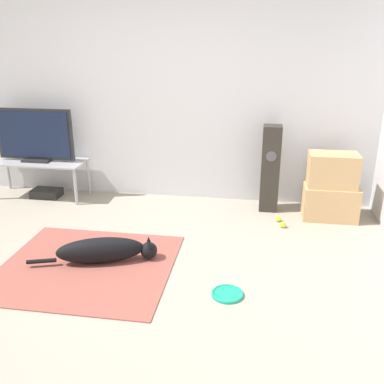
{
  "coord_description": "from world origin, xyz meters",
  "views": [
    {
      "loc": [
        1.2,
        -2.98,
        1.95
      ],
      "look_at": [
        0.56,
        1.04,
        0.45
      ],
      "focal_mm": 40.0,
      "sensor_mm": 36.0,
      "label": 1
    }
  ],
  "objects_px": {
    "tv": "(35,136)",
    "tennis_ball_by_boxes": "(279,219)",
    "dog": "(105,250)",
    "floor_speaker": "(270,169)",
    "tv_stand": "(38,165)",
    "cardboard_box_upper": "(333,170)",
    "frisbee": "(227,294)",
    "cardboard_box_lower": "(330,202)",
    "tennis_ball_near_speaker": "(283,225)",
    "game_console": "(47,193)"
  },
  "relations": [
    {
      "from": "frisbee",
      "to": "tennis_ball_near_speaker",
      "type": "height_order",
      "value": "tennis_ball_near_speaker"
    },
    {
      "from": "tennis_ball_near_speaker",
      "to": "game_console",
      "type": "distance_m",
      "value": 2.99
    },
    {
      "from": "dog",
      "to": "tv",
      "type": "distance_m",
      "value": 2.16
    },
    {
      "from": "frisbee",
      "to": "cardboard_box_lower",
      "type": "xyz_separation_m",
      "value": [
        1.01,
        1.72,
        0.18
      ]
    },
    {
      "from": "cardboard_box_lower",
      "to": "tennis_ball_by_boxes",
      "type": "bearing_deg",
      "value": -160.68
    },
    {
      "from": "cardboard_box_upper",
      "to": "tennis_ball_near_speaker",
      "type": "bearing_deg",
      "value": -145.16
    },
    {
      "from": "dog",
      "to": "tv_stand",
      "type": "relative_size",
      "value": 0.94
    },
    {
      "from": "frisbee",
      "to": "tennis_ball_by_boxes",
      "type": "bearing_deg",
      "value": 73.6
    },
    {
      "from": "tv",
      "to": "tennis_ball_by_boxes",
      "type": "xyz_separation_m",
      "value": [
        2.98,
        -0.34,
        -0.76
      ]
    },
    {
      "from": "floor_speaker",
      "to": "tennis_ball_by_boxes",
      "type": "xyz_separation_m",
      "value": [
        0.12,
        -0.35,
        -0.47
      ]
    },
    {
      "from": "cardboard_box_upper",
      "to": "tennis_ball_by_boxes",
      "type": "height_order",
      "value": "cardboard_box_upper"
    },
    {
      "from": "tennis_ball_near_speaker",
      "to": "cardboard_box_lower",
      "type": "bearing_deg",
      "value": 34.0
    },
    {
      "from": "dog",
      "to": "tv_stand",
      "type": "bearing_deg",
      "value": 132.64
    },
    {
      "from": "tv",
      "to": "tennis_ball_near_speaker",
      "type": "bearing_deg",
      "value": -9.33
    },
    {
      "from": "dog",
      "to": "tennis_ball_by_boxes",
      "type": "xyz_separation_m",
      "value": [
        1.59,
        1.17,
        -0.09
      ]
    },
    {
      "from": "dog",
      "to": "tv_stand",
      "type": "height_order",
      "value": "tv_stand"
    },
    {
      "from": "floor_speaker",
      "to": "tv_stand",
      "type": "distance_m",
      "value": 2.87
    },
    {
      "from": "frisbee",
      "to": "tv_stand",
      "type": "relative_size",
      "value": 0.22
    },
    {
      "from": "frisbee",
      "to": "game_console",
      "type": "bearing_deg",
      "value": 143.08
    },
    {
      "from": "tennis_ball_near_speaker",
      "to": "game_console",
      "type": "relative_size",
      "value": 0.18
    },
    {
      "from": "cardboard_box_lower",
      "to": "game_console",
      "type": "bearing_deg",
      "value": 177.86
    },
    {
      "from": "floor_speaker",
      "to": "tv",
      "type": "height_order",
      "value": "tv"
    },
    {
      "from": "tv",
      "to": "frisbee",
      "type": "bearing_deg",
      "value": -36.36
    },
    {
      "from": "cardboard_box_lower",
      "to": "tennis_ball_near_speaker",
      "type": "height_order",
      "value": "cardboard_box_lower"
    },
    {
      "from": "game_console",
      "to": "frisbee",
      "type": "bearing_deg",
      "value": -36.92
    },
    {
      "from": "cardboard_box_upper",
      "to": "floor_speaker",
      "type": "bearing_deg",
      "value": 167.76
    },
    {
      "from": "frisbee",
      "to": "tv_stand",
      "type": "xyz_separation_m",
      "value": [
        -2.53,
        1.86,
        0.41
      ]
    },
    {
      "from": "tv_stand",
      "to": "tennis_ball_by_boxes",
      "type": "relative_size",
      "value": 17.94
    },
    {
      "from": "floor_speaker",
      "to": "tv_stand",
      "type": "height_order",
      "value": "floor_speaker"
    },
    {
      "from": "floor_speaker",
      "to": "tv_stand",
      "type": "xyz_separation_m",
      "value": [
        -2.86,
        -0.01,
        -0.08
      ]
    },
    {
      "from": "cardboard_box_upper",
      "to": "tv",
      "type": "distance_m",
      "value": 3.54
    },
    {
      "from": "tennis_ball_by_boxes",
      "to": "game_console",
      "type": "relative_size",
      "value": 0.18
    },
    {
      "from": "tv_stand",
      "to": "cardboard_box_upper",
      "type": "bearing_deg",
      "value": -2.24
    },
    {
      "from": "cardboard_box_upper",
      "to": "tv_stand",
      "type": "height_order",
      "value": "cardboard_box_upper"
    },
    {
      "from": "frisbee",
      "to": "tv",
      "type": "height_order",
      "value": "tv"
    },
    {
      "from": "tennis_ball_near_speaker",
      "to": "tennis_ball_by_boxes",
      "type": "bearing_deg",
      "value": 104.86
    },
    {
      "from": "frisbee",
      "to": "tv",
      "type": "bearing_deg",
      "value": 143.64
    },
    {
      "from": "cardboard_box_lower",
      "to": "tennis_ball_near_speaker",
      "type": "xyz_separation_m",
      "value": [
        -0.52,
        -0.35,
        -0.16
      ]
    },
    {
      "from": "frisbee",
      "to": "cardboard_box_lower",
      "type": "distance_m",
      "value": 2.0
    },
    {
      "from": "tv",
      "to": "dog",
      "type": "bearing_deg",
      "value": -47.42
    },
    {
      "from": "tv",
      "to": "tennis_ball_near_speaker",
      "type": "height_order",
      "value": "tv"
    },
    {
      "from": "frisbee",
      "to": "cardboard_box_lower",
      "type": "bearing_deg",
      "value": 59.57
    },
    {
      "from": "tv",
      "to": "cardboard_box_upper",
      "type": "bearing_deg",
      "value": -2.29
    },
    {
      "from": "dog",
      "to": "floor_speaker",
      "type": "height_order",
      "value": "floor_speaker"
    },
    {
      "from": "tv",
      "to": "tennis_ball_by_boxes",
      "type": "bearing_deg",
      "value": -6.55
    },
    {
      "from": "cardboard_box_upper",
      "to": "floor_speaker",
      "type": "height_order",
      "value": "floor_speaker"
    },
    {
      "from": "cardboard_box_upper",
      "to": "floor_speaker",
      "type": "relative_size",
      "value": 0.52
    },
    {
      "from": "cardboard_box_lower",
      "to": "dog",
      "type": "bearing_deg",
      "value": -147.46
    },
    {
      "from": "tv_stand",
      "to": "tennis_ball_near_speaker",
      "type": "xyz_separation_m",
      "value": [
        3.02,
        -0.49,
        -0.39
      ]
    },
    {
      "from": "dog",
      "to": "floor_speaker",
      "type": "bearing_deg",
      "value": 45.92
    }
  ]
}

